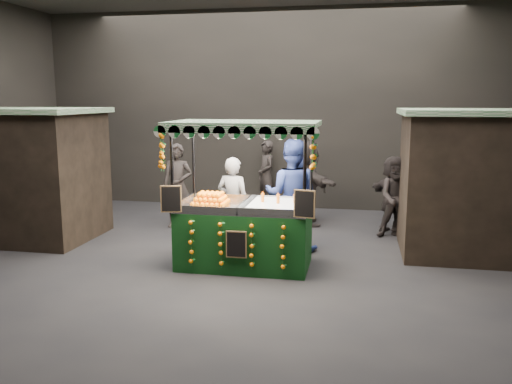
# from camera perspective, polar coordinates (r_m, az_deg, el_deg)

# --- Properties ---
(ground) EXTENTS (12.00, 12.00, 0.00)m
(ground) POSITION_cam_1_polar(r_m,az_deg,el_deg) (9.19, -3.38, -7.69)
(ground) COLOR black
(ground) RESTS_ON ground
(market_hall) EXTENTS (12.10, 10.10, 5.05)m
(market_hall) POSITION_cam_1_polar(r_m,az_deg,el_deg) (8.77, -3.61, 13.86)
(market_hall) COLOR black
(market_hall) RESTS_ON ground
(neighbour_stall_left) EXTENTS (3.00, 2.20, 2.60)m
(neighbour_stall_left) POSITION_cam_1_polar(r_m,az_deg,el_deg) (11.64, -23.65, 1.85)
(neighbour_stall_left) COLOR black
(neighbour_stall_left) RESTS_ON ground
(neighbour_stall_right) EXTENTS (3.00, 2.20, 2.60)m
(neighbour_stall_right) POSITION_cam_1_polar(r_m,az_deg,el_deg) (10.32, 23.22, 0.94)
(neighbour_stall_right) COLOR black
(neighbour_stall_right) RESTS_ON ground
(juice_stall) EXTENTS (2.50, 1.47, 2.42)m
(juice_stall) POSITION_cam_1_polar(r_m,az_deg,el_deg) (8.86, -1.23, -3.28)
(juice_stall) COLOR black
(juice_stall) RESTS_ON ground
(vendor_grey) EXTENTS (0.70, 0.53, 1.73)m
(vendor_grey) POSITION_cam_1_polar(r_m,az_deg,el_deg) (9.91, -2.46, -1.20)
(vendor_grey) COLOR slate
(vendor_grey) RESTS_ON ground
(vendor_blue) EXTENTS (1.04, 0.83, 2.06)m
(vendor_blue) POSITION_cam_1_polar(r_m,az_deg,el_deg) (9.80, 3.81, -0.35)
(vendor_blue) COLOR navy
(vendor_blue) RESTS_ON ground
(shopper_0) EXTENTS (0.68, 0.46, 1.83)m
(shopper_0) POSITION_cam_1_polar(r_m,az_deg,el_deg) (11.68, -8.39, 0.66)
(shopper_0) COLOR #2D2624
(shopper_0) RESTS_ON ground
(shopper_1) EXTENTS (0.82, 0.64, 1.65)m
(shopper_1) POSITION_cam_1_polar(r_m,az_deg,el_deg) (11.01, 14.97, -0.63)
(shopper_1) COLOR black
(shopper_1) RESTS_ON ground
(shopper_2) EXTENTS (0.95, 0.69, 1.50)m
(shopper_2) POSITION_cam_1_polar(r_m,az_deg,el_deg) (12.14, 5.61, 0.28)
(shopper_2) COLOR #2C2723
(shopper_2) RESTS_ON ground
(shopper_3) EXTENTS (0.98, 1.23, 1.66)m
(shopper_3) POSITION_cam_1_polar(r_m,az_deg,el_deg) (12.18, 4.74, 0.72)
(shopper_3) COLOR black
(shopper_3) RESTS_ON ground
(shopper_4) EXTENTS (0.88, 0.82, 1.51)m
(shopper_4) POSITION_cam_1_polar(r_m,az_deg,el_deg) (13.14, -19.39, 0.51)
(shopper_4) COLOR #292321
(shopper_4) RESTS_ON ground
(shopper_5) EXTENTS (1.36, 1.79, 1.89)m
(shopper_5) POSITION_cam_1_polar(r_m,az_deg,el_deg) (11.84, 5.54, 0.98)
(shopper_5) COLOR #2B2523
(shopper_5) RESTS_ON ground
(shopper_6) EXTENTS (0.69, 0.76, 1.75)m
(shopper_6) POSITION_cam_1_polar(r_m,az_deg,el_deg) (13.41, 1.09, 1.78)
(shopper_6) COLOR #2A2422
(shopper_6) RESTS_ON ground
(shopper_7) EXTENTS (1.34, 1.46, 1.62)m
(shopper_7) POSITION_cam_1_polar(r_m,az_deg,el_deg) (11.42, 14.45, -0.29)
(shopper_7) COLOR black
(shopper_7) RESTS_ON ground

